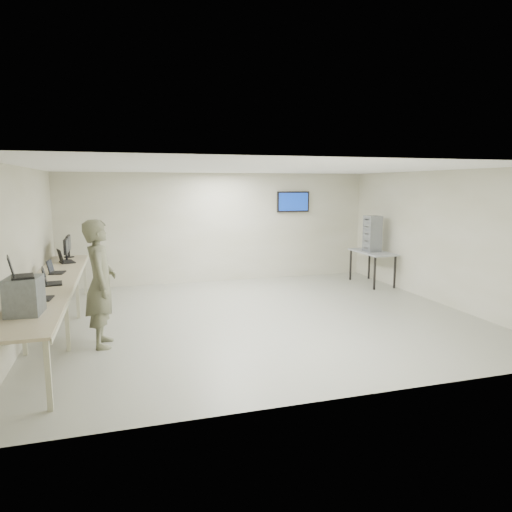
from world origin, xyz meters
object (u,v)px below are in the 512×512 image
object	(u,v)px
equipment_box	(24,296)
soldier	(101,284)
workbench	(53,286)
side_table	(372,254)

from	to	relation	value
equipment_box	soldier	world-z (taller)	soldier
workbench	equipment_box	bearing A→B (deg)	-91.83
workbench	soldier	distance (m)	1.13
side_table	equipment_box	bearing A→B (deg)	-151.37
workbench	equipment_box	size ratio (longest dim) A/B	12.76
equipment_box	side_table	size ratio (longest dim) A/B	0.34
equipment_box	side_table	bearing A→B (deg)	33.06
equipment_box	side_table	xyz separation A→B (m)	(7.25, 3.96, -0.37)
equipment_box	workbench	bearing A→B (deg)	92.60
workbench	side_table	xyz separation A→B (m)	(7.19, 2.00, -0.06)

